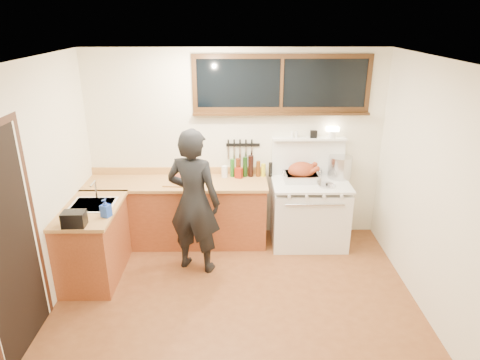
{
  "coord_description": "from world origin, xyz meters",
  "views": [
    {
      "loc": [
        -0.0,
        -3.87,
        2.99
      ],
      "look_at": [
        0.05,
        0.85,
        1.15
      ],
      "focal_mm": 32.0,
      "sensor_mm": 36.0,
      "label": 1
    }
  ],
  "objects_px": {
    "vintage_stove": "(309,211)",
    "man": "(194,202)",
    "roast_turkey": "(302,173)",
    "cutting_board": "(179,180)"
  },
  "relations": [
    {
      "from": "roast_turkey",
      "to": "man",
      "type": "bearing_deg",
      "value": -153.41
    },
    {
      "from": "vintage_stove",
      "to": "roast_turkey",
      "type": "xyz_separation_m",
      "value": [
        -0.12,
        0.06,
        0.54
      ]
    },
    {
      "from": "man",
      "to": "cutting_board",
      "type": "height_order",
      "value": "man"
    },
    {
      "from": "vintage_stove",
      "to": "man",
      "type": "height_order",
      "value": "man"
    },
    {
      "from": "cutting_board",
      "to": "roast_turkey",
      "type": "bearing_deg",
      "value": 3.89
    },
    {
      "from": "man",
      "to": "vintage_stove",
      "type": "bearing_deg",
      "value": 22.73
    },
    {
      "from": "vintage_stove",
      "to": "cutting_board",
      "type": "distance_m",
      "value": 1.82
    },
    {
      "from": "man",
      "to": "roast_turkey",
      "type": "height_order",
      "value": "man"
    },
    {
      "from": "man",
      "to": "roast_turkey",
      "type": "xyz_separation_m",
      "value": [
        1.39,
        0.69,
        0.1
      ]
    },
    {
      "from": "vintage_stove",
      "to": "cutting_board",
      "type": "bearing_deg",
      "value": -178.48
    }
  ]
}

